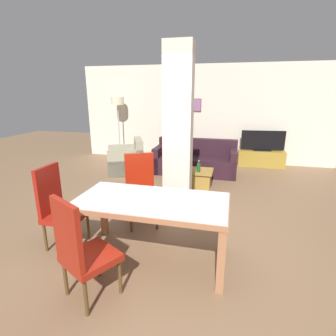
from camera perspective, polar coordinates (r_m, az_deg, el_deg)
name	(u,v)px	position (r m, az deg, el deg)	size (l,w,h in m)	color
ground_plane	(153,257)	(3.42, -3.36, -18.81)	(18.00, 18.00, 0.00)	brown
back_wall	(203,114)	(7.69, 7.56, 11.55)	(7.20, 0.09, 2.70)	beige
divider_pillar	(178,132)	(4.25, 2.20, 7.93)	(0.45, 0.30, 2.70)	beige
dining_table	(152,212)	(3.11, -3.55, -9.47)	(1.76, 0.87, 0.77)	#A56946
dining_chair_near_left	(81,249)	(2.67, -18.40, -16.40)	(0.62, 0.62, 1.08)	maroon
dining_chair_head_left	(58,205)	(3.68, -22.78, -7.52)	(0.46, 0.46, 1.08)	maroon
dining_chair_far_left	(141,188)	(4.00, -5.93, -4.37)	(0.62, 0.62, 1.08)	#9D1B0A
sofa	(195,161)	(6.60, 6.00, 1.43)	(2.00, 0.87, 0.82)	black
armchair	(127,161)	(6.65, -8.84, 1.52)	(1.12, 1.13, 0.84)	gray
coffee_table	(195,178)	(5.61, 5.92, -2.22)	(0.73, 0.53, 0.38)	olive
bottle	(198,168)	(5.39, 6.65, 0.09)	(0.08, 0.08, 0.24)	#194C23
tv_stand	(261,158)	(7.58, 19.59, 2.00)	(1.21, 0.40, 0.44)	olive
tv_screen	(263,141)	(7.49, 19.94, 5.55)	(1.13, 0.25, 0.54)	black
floor_lamp	(118,107)	(7.92, -10.89, 12.98)	(0.37, 0.37, 1.82)	#B7B7BC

